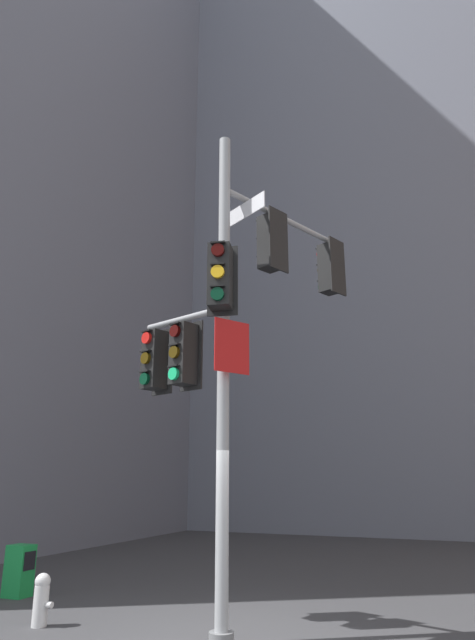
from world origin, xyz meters
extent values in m
cube|color=slate|center=(-1.26, 22.19, 26.17)|extent=(15.56, 15.56, 52.33)
cylinder|color=#9EA0A3|center=(0.00, 0.00, 3.83)|extent=(0.19, 0.19, 7.67)
cylinder|color=slate|center=(0.00, 0.00, 0.08)|extent=(0.33, 0.33, 0.16)
cylinder|color=#9EA0A3|center=(0.61, 1.48, 6.72)|extent=(1.31, 3.01, 0.10)
cylinder|color=#9EA0A3|center=(-0.84, 0.27, 4.65)|extent=(1.70, 0.64, 0.10)
cube|color=black|center=(0.60, 0.97, 6.12)|extent=(0.21, 0.46, 1.14)
cube|color=black|center=(0.43, 1.04, 6.12)|extent=(0.44, 0.44, 1.00)
cylinder|color=#360605|center=(0.24, 1.12, 6.47)|extent=(0.13, 0.21, 0.20)
cube|color=black|center=(0.23, 1.12, 6.59)|extent=(0.15, 0.23, 0.02)
cylinder|color=#3C2C06|center=(0.24, 1.12, 6.12)|extent=(0.13, 0.21, 0.20)
cube|color=black|center=(0.23, 1.12, 6.24)|extent=(0.15, 0.23, 0.02)
cylinder|color=#19C672|center=(0.24, 1.12, 5.77)|extent=(0.13, 0.21, 0.20)
cube|color=black|center=(0.23, 1.12, 5.89)|extent=(0.15, 0.23, 0.02)
cube|color=black|center=(1.27, 2.60, 6.12)|extent=(0.21, 0.46, 1.14)
cube|color=black|center=(1.09, 2.67, 6.12)|extent=(0.44, 0.44, 1.00)
cylinder|color=red|center=(0.91, 2.75, 6.47)|extent=(0.13, 0.21, 0.20)
cube|color=black|center=(0.90, 2.75, 6.59)|extent=(0.15, 0.23, 0.02)
cylinder|color=#3C2C06|center=(0.91, 2.75, 6.12)|extent=(0.13, 0.21, 0.20)
cube|color=black|center=(0.90, 2.75, 6.24)|extent=(0.15, 0.23, 0.02)
cylinder|color=#06311C|center=(0.91, 2.75, 5.77)|extent=(0.13, 0.21, 0.20)
cube|color=black|center=(0.90, 2.75, 5.89)|extent=(0.15, 0.23, 0.02)
cube|color=black|center=(-0.78, 0.45, 4.05)|extent=(0.47, 0.18, 1.14)
cube|color=black|center=(-0.84, 0.27, 4.05)|extent=(0.43, 0.43, 1.00)
cylinder|color=#360605|center=(-0.90, 0.08, 4.40)|extent=(0.21, 0.12, 0.20)
cube|color=black|center=(-0.90, 0.07, 4.52)|extent=(0.23, 0.14, 0.02)
cylinder|color=#3C2C06|center=(-0.90, 0.08, 4.05)|extent=(0.21, 0.12, 0.20)
cube|color=black|center=(-0.90, 0.07, 4.17)|extent=(0.23, 0.14, 0.02)
cylinder|color=#19C672|center=(-0.90, 0.08, 3.70)|extent=(0.21, 0.12, 0.20)
cube|color=black|center=(-0.90, 0.07, 3.82)|extent=(0.23, 0.14, 0.02)
cube|color=black|center=(-1.45, 0.67, 4.05)|extent=(0.47, 0.18, 1.14)
cube|color=black|center=(-1.51, 0.48, 4.05)|extent=(0.43, 0.43, 1.00)
cylinder|color=red|center=(-1.57, 0.29, 4.40)|extent=(0.21, 0.12, 0.20)
cube|color=black|center=(-1.57, 0.29, 4.52)|extent=(0.23, 0.14, 0.02)
cylinder|color=#3C2C06|center=(-1.57, 0.29, 4.05)|extent=(0.21, 0.12, 0.20)
cube|color=black|center=(-1.57, 0.29, 4.17)|extent=(0.23, 0.14, 0.02)
cylinder|color=#06311C|center=(-1.57, 0.29, 3.70)|extent=(0.21, 0.12, 0.20)
cube|color=black|center=(-1.57, 0.29, 3.82)|extent=(0.23, 0.14, 0.02)
cube|color=black|center=(0.02, -0.10, 5.07)|extent=(0.47, 0.14, 1.14)
cube|color=black|center=(0.07, -0.29, 5.07)|extent=(0.41, 0.41, 1.00)
cylinder|color=#360605|center=(0.11, -0.48, 5.42)|extent=(0.21, 0.10, 0.20)
cube|color=black|center=(0.11, -0.49, 5.54)|extent=(0.23, 0.12, 0.02)
cylinder|color=yellow|center=(0.11, -0.48, 5.07)|extent=(0.21, 0.10, 0.20)
cube|color=black|center=(0.11, -0.49, 5.19)|extent=(0.23, 0.12, 0.02)
cylinder|color=#06311C|center=(0.11, -0.48, 4.72)|extent=(0.21, 0.10, 0.20)
cube|color=black|center=(0.11, -0.49, 4.84)|extent=(0.23, 0.12, 0.02)
cube|color=white|center=(0.17, 0.30, 6.41)|extent=(1.06, 0.61, 0.28)
cube|color=#19479E|center=(0.17, 0.30, 6.41)|extent=(1.02, 0.59, 0.24)
cube|color=red|center=(0.19, -0.11, 4.00)|extent=(0.33, 0.56, 0.80)
cube|color=white|center=(0.19, -0.11, 4.00)|extent=(0.31, 0.53, 0.76)
cylinder|color=silver|center=(-2.88, -0.20, 0.28)|extent=(0.22, 0.22, 0.56)
sphere|color=silver|center=(-2.88, -0.20, 0.62)|extent=(0.23, 0.23, 0.23)
cylinder|color=silver|center=(-2.72, -0.20, 0.31)|extent=(0.10, 0.09, 0.09)
cube|color=#198C3F|center=(-4.74, 1.27, 0.45)|extent=(0.44, 0.36, 0.91)
cube|color=black|center=(-4.51, 1.27, 0.63)|extent=(0.01, 0.29, 0.33)
camera|label=1|loc=(3.33, -7.36, 2.11)|focal=30.62mm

